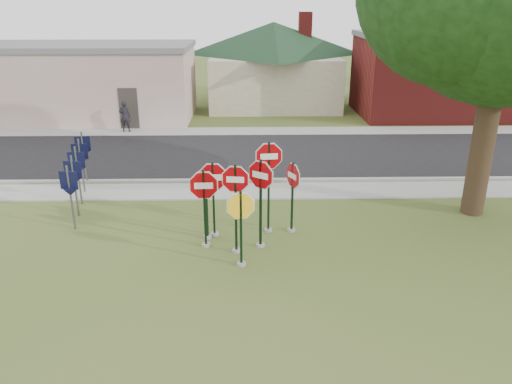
{
  "coord_description": "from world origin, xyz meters",
  "views": [
    {
      "loc": [
        0.17,
        -11.26,
        6.43
      ],
      "look_at": [
        0.45,
        2.0,
        1.34
      ],
      "focal_mm": 35.0,
      "sensor_mm": 36.0,
      "label": 1
    }
  ],
  "objects_px": {
    "stop_sign_yellow": "(241,220)",
    "stop_sign_left": "(204,198)",
    "pedestrian": "(125,116)",
    "stop_sign_center": "(236,197)"
  },
  "relations": [
    {
      "from": "pedestrian",
      "to": "stop_sign_yellow",
      "type": "bearing_deg",
      "value": 109.65
    },
    {
      "from": "stop_sign_left",
      "to": "pedestrian",
      "type": "height_order",
      "value": "stop_sign_left"
    },
    {
      "from": "stop_sign_center",
      "to": "pedestrian",
      "type": "distance_m",
      "value": 14.67
    },
    {
      "from": "stop_sign_left",
      "to": "pedestrian",
      "type": "relative_size",
      "value": 1.47
    },
    {
      "from": "stop_sign_yellow",
      "to": "stop_sign_left",
      "type": "bearing_deg",
      "value": 132.32
    },
    {
      "from": "stop_sign_yellow",
      "to": "stop_sign_left",
      "type": "relative_size",
      "value": 0.92
    },
    {
      "from": "stop_sign_left",
      "to": "pedestrian",
      "type": "distance_m",
      "value": 14.0
    },
    {
      "from": "stop_sign_center",
      "to": "pedestrian",
      "type": "xyz_separation_m",
      "value": [
        -5.95,
        13.39,
        -0.75
      ]
    },
    {
      "from": "stop_sign_left",
      "to": "pedestrian",
      "type": "xyz_separation_m",
      "value": [
        -5.1,
        13.03,
        -0.58
      ]
    },
    {
      "from": "stop_sign_center",
      "to": "stop_sign_yellow",
      "type": "distance_m",
      "value": 0.82
    }
  ]
}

